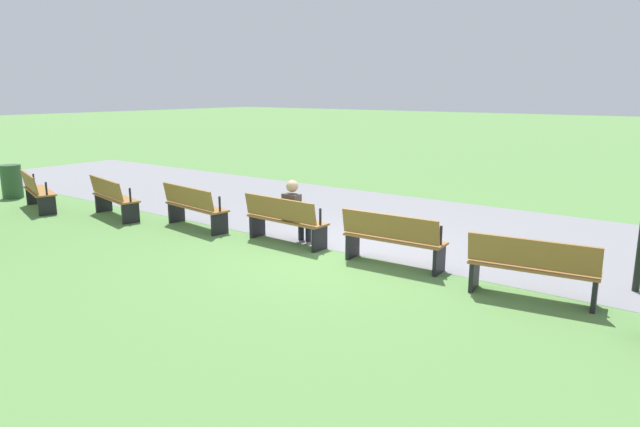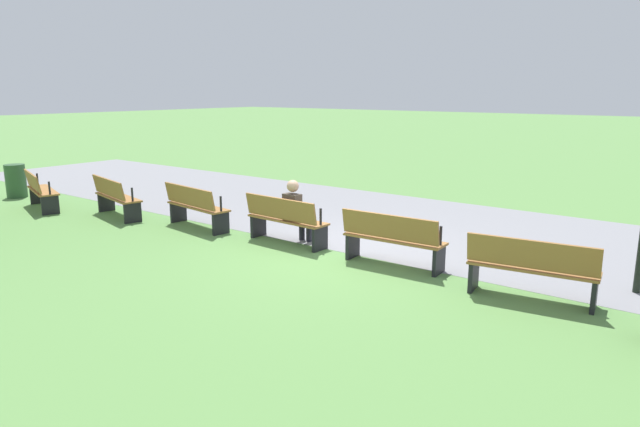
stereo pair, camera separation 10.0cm
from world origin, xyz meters
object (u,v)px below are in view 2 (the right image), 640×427
bench_5 (532,268)px  person_seated (296,210)px  bench_0 (40,190)px  bench_2 (195,206)px  bench_4 (392,238)px  bench_3 (285,219)px  bench_1 (115,196)px  trash_bin (16,181)px

bench_5 → person_seated: 4.38m
bench_0 → person_seated: 6.93m
person_seated → bench_0: bearing=-166.6°
bench_2 → person_seated: (2.39, 0.33, 0.17)m
bench_2 → bench_4: size_ratio=1.02×
bench_0 → bench_3: same height
bench_1 → bench_3: same height
bench_4 → person_seated: 2.12m
person_seated → bench_5: bearing=-1.8°
bench_3 → bench_4: bearing=2.5°
bench_3 → bench_5: same height
bench_2 → bench_5: bearing=7.5°
bench_1 → bench_3: (4.47, 0.59, 0.00)m
person_seated → bench_3: bearing=-134.5°
bench_5 → trash_bin: 13.19m
bench_1 → bench_3: size_ratio=1.03×
bench_4 → person_seated: person_seated is taller
bench_5 → bench_2: bearing=172.5°
bench_0 → person_seated: bearing=28.5°
bench_1 → bench_2: size_ratio=1.01×
bench_1 → bench_5: bearing=15.1°
bench_3 → bench_2: bearing=-172.5°
bench_2 → bench_3: 2.26m
bench_2 → person_seated: bearing=15.5°
bench_2 → bench_3: size_ratio=1.02×
bench_1 → trash_bin: size_ratio=1.99×
bench_1 → bench_5: same height
trash_bin → bench_5: bearing=2.6°
bench_0 → bench_4: (8.91, 1.17, 0.00)m
bench_2 → trash_bin: 6.45m
bench_5 → person_seated: person_seated is taller
bench_2 → bench_4: (4.51, 0.20, 0.00)m
bench_0 → bench_1: (2.18, 0.59, 0.00)m
bench_0 → bench_5: same height
bench_0 → bench_4: size_ratio=1.03×
bench_0 → bench_4: 8.99m
bench_0 → bench_2: (4.40, 0.98, 0.00)m
bench_4 → bench_0: bearing=-175.0°
bench_0 → bench_5: 11.20m
bench_1 → bench_2: 2.26m
trash_bin → bench_2: bearing=5.3°
bench_3 → bench_4: size_ratio=1.00×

